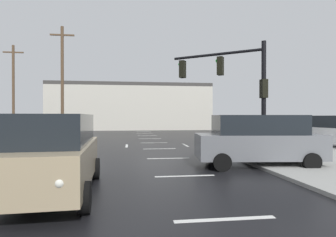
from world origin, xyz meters
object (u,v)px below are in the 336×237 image
at_px(utility_pole_far, 62,80).
at_px(sedan_silver, 241,126).
at_px(suv_white, 334,131).
at_px(suv_grey, 258,139).
at_px(traffic_signal_mast, 236,80).
at_px(suv_green, 24,128).
at_px(utility_pole_distant, 13,88).
at_px(suv_tan, 52,152).

bearing_deg(utility_pole_far, sedan_silver, 11.63).
bearing_deg(suv_white, sedan_silver, -7.12).
xyz_separation_m(suv_grey, sedan_silver, (7.86, 21.07, -0.24)).
height_order(traffic_signal_mast, utility_pole_far, utility_pole_far).
xyz_separation_m(suv_green, utility_pole_far, (1.77, 4.66, 4.34)).
bearing_deg(suv_grey, utility_pole_distant, 133.48).
bearing_deg(suv_green, suv_tan, 106.00).
height_order(sedan_silver, suv_tan, suv_tan).
relative_size(sedan_silver, utility_pole_far, 0.44).
xyz_separation_m(traffic_signal_mast, sedan_silver, (7.55, 17.87, -2.99)).
xyz_separation_m(suv_grey, suv_white, (7.74, 5.68, 0.00)).
bearing_deg(suv_green, sedan_silver, -162.84).
distance_m(suv_white, suv_tan, 17.14).
height_order(sedan_silver, utility_pole_distant, utility_pole_distant).
bearing_deg(suv_tan, suv_grey, 111.35).
xyz_separation_m(traffic_signal_mast, suv_white, (7.43, 2.48, -2.75)).
bearing_deg(traffic_signal_mast, suv_grey, 120.66).
bearing_deg(sedan_silver, utility_pole_far, -75.23).
height_order(suv_green, sedan_silver, suv_green).
xyz_separation_m(suv_green, suv_grey, (13.03, -12.48, 0.00)).
height_order(traffic_signal_mast, suv_grey, traffic_signal_mast).
relative_size(suv_grey, suv_tan, 1.02).
height_order(traffic_signal_mast, utility_pole_distant, utility_pole_distant).
distance_m(suv_green, utility_pole_distant, 13.00).
xyz_separation_m(traffic_signal_mast, utility_pole_far, (-11.56, 13.93, 1.59)).
xyz_separation_m(suv_grey, utility_pole_distant, (-18.07, 23.71, 4.16)).
height_order(traffic_signal_mast, suv_white, traffic_signal_mast).
bearing_deg(suv_green, traffic_signal_mast, 139.97).
distance_m(sedan_silver, suv_white, 15.39).
distance_m(suv_green, sedan_silver, 22.58).
bearing_deg(suv_green, suv_grey, 131.02).
distance_m(suv_tan, utility_pole_distant, 29.33).
xyz_separation_m(sedan_silver, utility_pole_distant, (-25.93, 2.64, 4.40)).
distance_m(suv_grey, sedan_silver, 22.49).
bearing_deg(suv_white, traffic_signal_mast, 101.74).
bearing_deg(utility_pole_far, suv_tan, -78.06).
height_order(suv_green, suv_white, same).
relative_size(suv_grey, utility_pole_far, 0.48).
distance_m(sedan_silver, utility_pole_distant, 26.43).
height_order(utility_pole_far, utility_pole_distant, utility_pole_far).
bearing_deg(suv_white, suv_grey, 119.58).
height_order(suv_grey, utility_pole_far, utility_pole_far).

